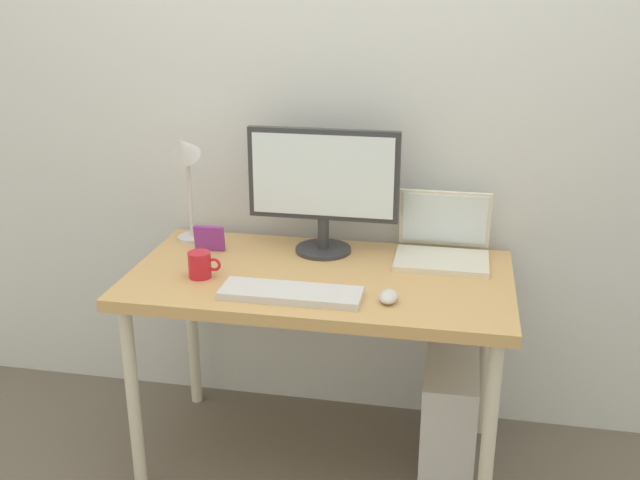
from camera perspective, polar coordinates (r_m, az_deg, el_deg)
name	(u,v)px	position (r m, az deg, el deg)	size (l,w,h in m)	color
ground_plane	(320,457)	(2.84, 0.00, -16.28)	(6.00, 6.00, 0.00)	#665B51
back_wall	(341,83)	(2.71, 1.64, 11.94)	(4.40, 0.04, 2.60)	silver
desk	(320,293)	(2.51, 0.00, -4.06)	(1.27, 0.68, 0.73)	tan
monitor	(323,183)	(2.59, 0.25, 4.37)	(0.53, 0.20, 0.45)	#333338
laptop	(443,243)	(2.63, 9.41, -0.20)	(0.32, 0.26, 0.23)	silver
desk_lamp	(185,164)	(2.72, -10.33, 5.76)	(0.11, 0.16, 0.43)	silver
keyboard	(291,293)	(2.31, -2.23, -4.10)	(0.44, 0.14, 0.02)	silver
mouse	(389,297)	(2.28, 5.28, -4.34)	(0.06, 0.09, 0.03)	silver
coffee_mug	(200,265)	(2.47, -9.17, -1.89)	(0.11, 0.08, 0.09)	red
photo_frame	(209,238)	(2.70, -8.49, 0.15)	(0.11, 0.02, 0.09)	purple
computer_tower	(449,420)	(2.69, 9.84, -13.45)	(0.18, 0.36, 0.42)	silver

